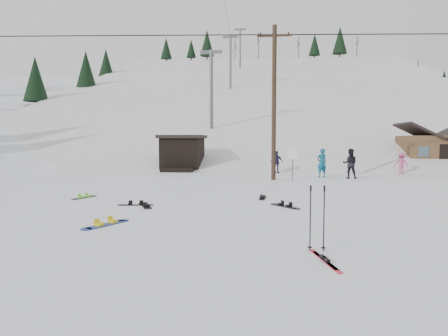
# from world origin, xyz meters

# --- Properties ---
(ground) EXTENTS (200.00, 200.00, 0.00)m
(ground) POSITION_xyz_m (0.00, 0.00, 0.00)
(ground) COLOR white
(ground) RESTS_ON ground
(ski_slope) EXTENTS (60.00, 85.24, 65.97)m
(ski_slope) POSITION_xyz_m (0.00, 55.00, -12.00)
(ski_slope) COLOR silver
(ski_slope) RESTS_ON ground
(ridge_left) EXTENTS (47.54, 95.03, 58.38)m
(ridge_left) POSITION_xyz_m (-36.00, 48.00, -11.00)
(ridge_left) COLOR white
(ridge_left) RESTS_ON ground
(treeline_left) EXTENTS (20.00, 64.00, 10.00)m
(treeline_left) POSITION_xyz_m (-34.00, 40.00, 0.00)
(treeline_left) COLOR black
(treeline_left) RESTS_ON ground
(treeline_crest) EXTENTS (50.00, 6.00, 10.00)m
(treeline_crest) POSITION_xyz_m (0.00, 86.00, 0.00)
(treeline_crest) COLOR black
(treeline_crest) RESTS_ON ski_slope
(utility_pole) EXTENTS (2.00, 0.26, 9.00)m
(utility_pole) POSITION_xyz_m (2.00, 14.00, 4.68)
(utility_pole) COLOR #3A2819
(utility_pole) RESTS_ON ground
(trail_sign) EXTENTS (0.50, 0.09, 1.85)m
(trail_sign) POSITION_xyz_m (3.10, 13.58, 1.27)
(trail_sign) COLOR #595B60
(trail_sign) RESTS_ON ground
(lift_hut) EXTENTS (3.40, 4.10, 2.75)m
(lift_hut) POSITION_xyz_m (-5.00, 20.94, 1.36)
(lift_hut) COLOR black
(lift_hut) RESTS_ON ground
(lift_tower_near) EXTENTS (2.20, 0.36, 8.00)m
(lift_tower_near) POSITION_xyz_m (-4.00, 30.00, 7.86)
(lift_tower_near) COLOR #595B60
(lift_tower_near) RESTS_ON ski_slope
(lift_tower_mid) EXTENTS (2.20, 0.36, 8.00)m
(lift_tower_mid) POSITION_xyz_m (-4.00, 50.00, 14.36)
(lift_tower_mid) COLOR #595B60
(lift_tower_mid) RESTS_ON ski_slope
(lift_tower_far) EXTENTS (2.20, 0.36, 8.00)m
(lift_tower_far) POSITION_xyz_m (-4.00, 70.00, 20.86)
(lift_tower_far) COLOR #595B60
(lift_tower_far) RESTS_ON ski_slope
(cabin) EXTENTS (5.39, 4.40, 3.77)m
(cabin) POSITION_xyz_m (15.00, 24.00, 1.48)
(cabin) COLOR brown
(cabin) RESTS_ON ground
(hero_snowboard) EXTENTS (0.87, 1.50, 0.11)m
(hero_snowboard) POSITION_xyz_m (-2.77, 0.73, 0.03)
(hero_snowboard) COLOR navy
(hero_snowboard) RESTS_ON ground
(hero_skis) EXTENTS (0.44, 1.50, 0.08)m
(hero_skis) POSITION_xyz_m (2.80, -1.96, 0.02)
(hero_skis) COLOR #AD111C
(hero_skis) RESTS_ON ground
(ski_poles) EXTENTS (0.38, 0.10, 1.40)m
(ski_poles) POSITION_xyz_m (2.73, -1.23, 0.71)
(ski_poles) COLOR black
(ski_poles) RESTS_ON ground
(board_scatter_a) EXTENTS (1.29, 0.39, 0.09)m
(board_scatter_a) POSITION_xyz_m (-3.06, 4.10, 0.02)
(board_scatter_a) COLOR black
(board_scatter_a) RESTS_ON ground
(board_scatter_b) EXTENTS (0.78, 1.33, 0.10)m
(board_scatter_b) POSITION_xyz_m (-2.64, 3.94, 0.03)
(board_scatter_b) COLOR black
(board_scatter_b) RESTS_ON ground
(board_scatter_c) EXTENTS (0.58, 1.25, 0.09)m
(board_scatter_c) POSITION_xyz_m (-5.76, 5.67, 0.02)
(board_scatter_c) COLOR black
(board_scatter_c) RESTS_ON ground
(board_scatter_d) EXTENTS (1.03, 1.18, 0.10)m
(board_scatter_d) POSITION_xyz_m (2.29, 4.38, 0.03)
(board_scatter_d) COLOR black
(board_scatter_d) RESTS_ON ground
(board_scatter_f) EXTENTS (0.31, 1.32, 0.09)m
(board_scatter_f) POSITION_xyz_m (1.48, 6.39, 0.02)
(board_scatter_f) COLOR black
(board_scatter_f) RESTS_ON ground
(skier_teal) EXTENTS (0.78, 0.66, 1.83)m
(skier_teal) POSITION_xyz_m (5.07, 16.01, 0.91)
(skier_teal) COLOR #0B5271
(skier_teal) RESTS_ON ground
(skier_dark) EXTENTS (0.99, 0.83, 1.83)m
(skier_dark) POSITION_xyz_m (6.69, 15.40, 0.91)
(skier_dark) COLOR black
(skier_dark) RESTS_ON ground
(skier_pink) EXTENTS (0.99, 0.61, 1.48)m
(skier_pink) POSITION_xyz_m (10.89, 19.15, 0.74)
(skier_pink) COLOR #BC4275
(skier_pink) RESTS_ON ground
(skier_navy) EXTENTS (1.01, 0.72, 1.59)m
(skier_navy) POSITION_xyz_m (2.29, 18.89, 0.79)
(skier_navy) COLOR #18193E
(skier_navy) RESTS_ON ground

